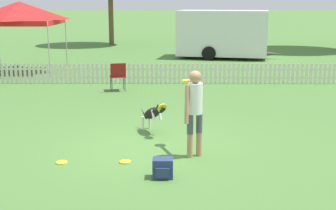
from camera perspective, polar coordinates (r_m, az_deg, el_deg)
name	(u,v)px	position (r m, az deg, el deg)	size (l,w,h in m)	color
ground_plane	(153,147)	(9.51, -1.82, -5.17)	(240.00, 240.00, 0.00)	#4C7A38
handler_person	(194,103)	(8.73, 3.23, 0.20)	(0.41, 1.08, 1.65)	tan
leaping_dog	(153,113)	(10.37, -1.83, -0.98)	(0.67, 1.10, 0.77)	black
frisbee_near_handler	(125,162)	(8.68, -5.24, -6.92)	(0.21, 0.21, 0.02)	yellow
frisbee_near_dog	(62,162)	(8.84, -12.83, -6.84)	(0.21, 0.21, 0.02)	yellow
backpack_on_grass	(163,168)	(7.90, -0.64, -7.72)	(0.34, 0.29, 0.33)	navy
picket_fence	(161,74)	(16.53, -0.86, 3.86)	(21.67, 0.04, 0.72)	silver
folding_chair_center	(118,74)	(15.22, -6.14, 3.77)	(0.60, 0.61, 0.93)	#333338
canopy_tent_main	(20,13)	(19.91, -17.65, 10.65)	(3.01, 3.01, 2.85)	#B2B2B2
equipment_trailer	(223,33)	(24.05, 6.70, 8.72)	(5.38, 3.15, 2.38)	white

